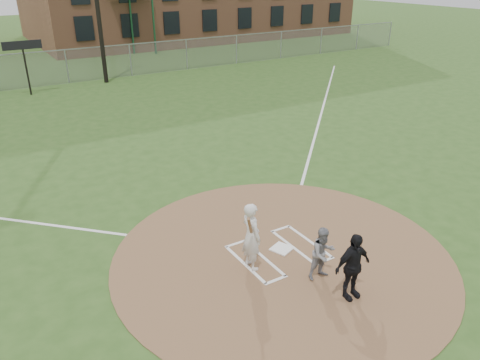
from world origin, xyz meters
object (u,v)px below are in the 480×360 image
umpire (353,266)px  batter_at_plate (251,236)px  catcher (323,253)px  home_plate (282,249)px

umpire → batter_at_plate: size_ratio=0.88×
catcher → umpire: size_ratio=0.83×
batter_at_plate → umpire: bearing=-58.8°
home_plate → catcher: size_ratio=0.37×
umpire → catcher: bearing=96.1°
catcher → batter_at_plate: bearing=138.5°
catcher → batter_at_plate: batter_at_plate is taller
home_plate → catcher: (0.10, -1.41, 0.63)m
umpire → home_plate: bearing=95.9°
home_plate → umpire: bearing=-86.0°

